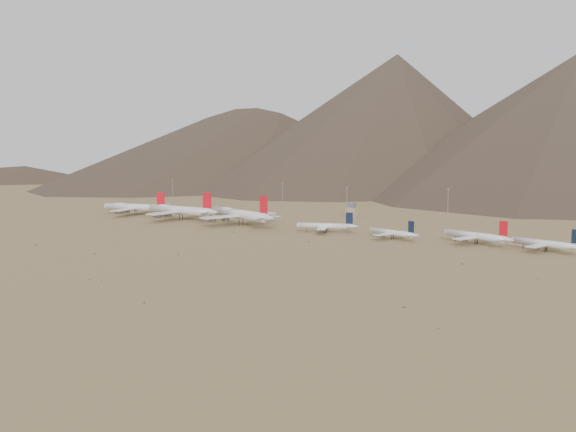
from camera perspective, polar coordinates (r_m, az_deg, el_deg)
The scene contains 15 objects.
ground at distance 384.09m, azimuth -5.26°, elevation -1.56°, with size 3000.00×3000.00×0.00m, color #987A4E.
mountain_ridge at distance 1229.73m, azimuth 21.10°, elevation 10.50°, with size 4400.00×1000.00×300.00m.
widebody_west at distance 499.24m, azimuth -15.28°, elevation 0.87°, with size 66.81×52.42×20.11m.
widebody_centre at distance 455.04m, azimuth -10.91°, elevation 0.59°, with size 77.00×59.22×22.86m.
widebody_east at distance 416.37m, azimuth -4.88°, elevation 0.19°, with size 75.51×60.39×23.56m.
narrowbody_a at distance 375.96m, azimuth 3.94°, elevation -1.02°, with size 40.60×30.36×14.02m.
narrowbody_b at distance 351.99m, azimuth 10.61°, elevation -1.69°, with size 37.21×27.75×12.78m.
narrowbody_c at distance 344.65m, azimuth 18.64°, elevation -1.95°, with size 44.34×33.24×15.41m.
narrowbody_d at distance 332.84m, azimuth 24.81°, elevation -2.58°, with size 40.21×29.96×13.78m.
control_tower at distance 470.84m, azimuth 6.47°, elevation 0.54°, with size 8.00×8.00×12.00m.
mast_far_west at distance 592.72m, azimuth -11.63°, elevation 2.51°, with size 2.00×0.60×25.70m.
mast_west at distance 514.86m, azimuth -0.56°, elevation 2.07°, with size 2.00×0.60×25.70m.
mast_centre at distance 462.41m, azimuth 5.99°, elevation 1.55°, with size 2.00×0.60×25.70m.
mast_east at distance 457.74m, azimuth 15.94°, elevation 1.29°, with size 2.00×0.60×25.70m.
desert_scrub at distance 301.26m, azimuth -10.69°, elevation -3.78°, with size 442.34×173.85×0.89m.
Camera 1 is at (228.03, -304.51, 52.97)m, focal length 35.00 mm.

